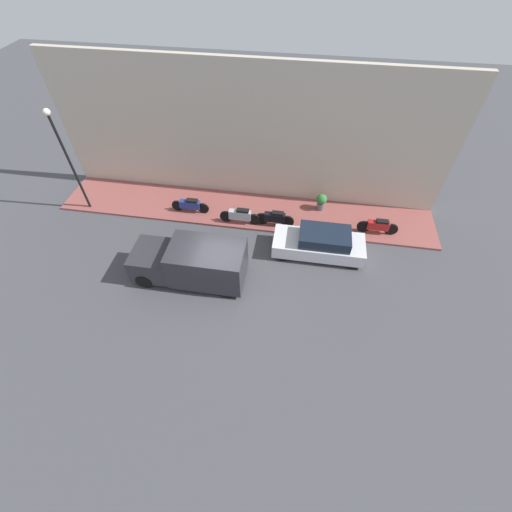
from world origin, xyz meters
name	(u,v)px	position (x,y,z in m)	size (l,w,h in m)	color
ground_plane	(225,282)	(0.00, 0.00, 0.00)	(60.00, 60.00, 0.00)	#47474C
sidewalk	(245,210)	(4.89, 0.00, 0.06)	(2.89, 19.68, 0.11)	#934C47
building_facade	(249,135)	(6.48, 0.00, 3.52)	(0.30, 19.68, 7.04)	beige
parked_car	(320,243)	(2.40, -4.01, 0.66)	(1.63, 4.20, 1.38)	silver
delivery_van	(191,262)	(0.09, 1.46, 0.96)	(1.93, 4.86, 1.88)	#2D2D33
motorcycle_black	(275,218)	(3.91, -1.72, 0.58)	(0.30, 1.96, 0.86)	black
motorcycle_blue	(190,205)	(4.28, 2.78, 0.55)	(0.30, 2.00, 0.79)	navy
scooter_silver	(240,215)	(3.82, 0.03, 0.59)	(0.30, 2.09, 0.87)	#B7B7BF
motorcycle_red	(378,226)	(4.14, -6.80, 0.56)	(0.30, 1.97, 0.82)	#B21E1E
streetlamp	(65,151)	(3.82, 8.30, 3.46)	(0.32, 0.32, 5.35)	black
potted_plant	(321,201)	(5.56, -3.98, 0.62)	(0.55, 0.55, 0.91)	slate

